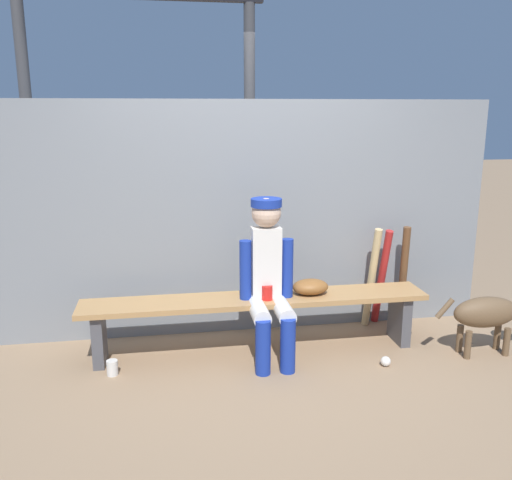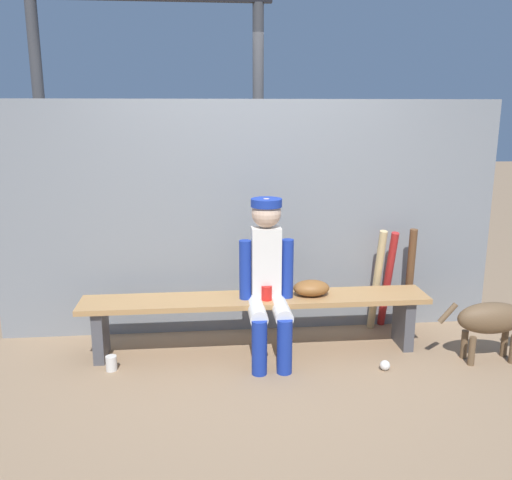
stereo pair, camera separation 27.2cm
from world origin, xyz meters
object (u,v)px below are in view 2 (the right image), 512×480
baseball_glove (311,288)px  cup_on_bench (267,293)px  bat_wood_natural (377,281)px  player_seated (268,275)px  scoreboard (154,5)px  cup_on_ground (111,363)px  dugout_bench (256,309)px  bat_wood_dark (410,280)px  bat_aluminum_red (388,280)px  dog (499,318)px  baseball (385,365)px

baseball_glove → cup_on_bench: (-0.35, -0.07, -0.01)m
baseball_glove → bat_wood_natural: 0.69m
player_seated → scoreboard: scoreboard is taller
baseball_glove → cup_on_ground: 1.58m
dugout_bench → cup_on_ground: (-1.07, -0.22, -0.30)m
player_seated → cup_on_bench: bearing=93.9°
bat_wood_dark → cup_on_ground: size_ratio=8.08×
cup_on_bench → cup_on_ground: bearing=-172.2°
player_seated → bat_wood_natural: (0.97, 0.41, -0.20)m
dugout_bench → bat_aluminum_red: bearing=16.9°
dugout_bench → dog: (1.78, -0.33, -0.02)m
bat_wood_dark → dog: 0.78m
baseball_glove → scoreboard: 2.75m
cup_on_ground → player_seated: bearing=5.8°
bat_wood_dark → scoreboard: 3.19m
bat_aluminum_red → cup_on_ground: 2.33m
dugout_bench → baseball: dugout_bench is taller
player_seated → bat_wood_dark: size_ratio=1.36×
player_seated → bat_aluminum_red: player_seated is taller
bat_aluminum_red → dog: bat_aluminum_red is taller
dog → bat_aluminum_red: bearing=132.2°
player_seated → dugout_bench: bearing=125.9°
dugout_bench → baseball_glove: bearing=0.0°
dugout_bench → cup_on_bench: bearing=-42.0°
bat_wood_natural → baseball: 0.84m
cup_on_bench → baseball_glove: bearing=10.7°
dugout_bench → baseball_glove: size_ratio=9.49×
cup_on_bench → dog: size_ratio=0.13×
dugout_bench → player_seated: (0.08, -0.11, 0.30)m
scoreboard → dog: scoreboard is taller
cup_on_bench → player_seated: bearing=-86.1°
cup_on_ground → bat_wood_natural: bearing=13.9°
baseball → dog: dog is taller
bat_aluminum_red → bat_wood_natural: bearing=-156.2°
bat_wood_natural → cup_on_ground: (-2.12, -0.53, -0.39)m
player_seated → baseball_glove: (0.35, 0.11, -0.15)m
player_seated → baseball_glove: 0.39m
bat_wood_natural → baseball: (-0.15, -0.71, -0.41)m
bat_aluminum_red → baseball: 0.90m
player_seated → baseball: bearing=-20.4°
bat_wood_dark → scoreboard: bearing=158.3°
baseball → dog: bearing=5.2°
scoreboard → dog: size_ratio=4.51×
player_seated → baseball: size_ratio=16.31×
player_seated → cup_on_ground: 1.30m
baseball → scoreboard: (-1.67, 1.54, 2.67)m
baseball_glove → baseball: 0.78m
baseball_glove → cup_on_ground: baseball_glove is taller
baseball → player_seated: bearing=159.6°
baseball → cup_on_ground: cup_on_ground is taller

